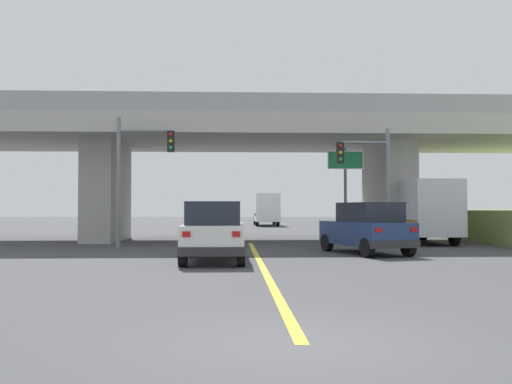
{
  "coord_description": "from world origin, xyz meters",
  "views": [
    {
      "loc": [
        -0.94,
        -7.76,
        1.83
      ],
      "look_at": [
        0.06,
        16.4,
        2.46
      ],
      "focal_mm": 40.98,
      "sensor_mm": 36.0,
      "label": 1
    }
  ],
  "objects_px": {
    "semi_truck_distant": "(266,209)",
    "box_truck": "(421,211)",
    "suv_lead": "(214,231)",
    "highway_sign": "(345,172)",
    "suv_crossing": "(367,228)",
    "traffic_signal_farside": "(137,165)",
    "traffic_signal_nearside": "(371,172)"
  },
  "relations": [
    {
      "from": "semi_truck_distant",
      "to": "box_truck",
      "type": "bearing_deg",
      "value": -77.92
    },
    {
      "from": "suv_lead",
      "to": "highway_sign",
      "type": "xyz_separation_m",
      "value": [
        6.27,
        9.11,
        2.56
      ]
    },
    {
      "from": "box_truck",
      "to": "suv_lead",
      "type": "bearing_deg",
      "value": -136.54
    },
    {
      "from": "highway_sign",
      "to": "semi_truck_distant",
      "type": "distance_m",
      "value": 29.7
    },
    {
      "from": "suv_crossing",
      "to": "highway_sign",
      "type": "bearing_deg",
      "value": 70.45
    },
    {
      "from": "traffic_signal_farside",
      "to": "highway_sign",
      "type": "relative_size",
      "value": 1.23
    },
    {
      "from": "suv_crossing",
      "to": "traffic_signal_farside",
      "type": "bearing_deg",
      "value": 142.66
    },
    {
      "from": "suv_crossing",
      "to": "box_truck",
      "type": "xyz_separation_m",
      "value": [
        4.34,
        6.68,
        0.64
      ]
    },
    {
      "from": "traffic_signal_farside",
      "to": "semi_truck_distant",
      "type": "height_order",
      "value": "traffic_signal_farside"
    },
    {
      "from": "box_truck",
      "to": "semi_truck_distant",
      "type": "bearing_deg",
      "value": 102.08
    },
    {
      "from": "suv_lead",
      "to": "semi_truck_distant",
      "type": "height_order",
      "value": "semi_truck_distant"
    },
    {
      "from": "traffic_signal_farside",
      "to": "highway_sign",
      "type": "distance_m",
      "value": 10.23
    },
    {
      "from": "semi_truck_distant",
      "to": "traffic_signal_farside",
      "type": "bearing_deg",
      "value": -103.62
    },
    {
      "from": "traffic_signal_nearside",
      "to": "semi_truck_distant",
      "type": "relative_size",
      "value": 0.72
    },
    {
      "from": "suv_lead",
      "to": "suv_crossing",
      "type": "bearing_deg",
      "value": 27.13
    },
    {
      "from": "suv_crossing",
      "to": "traffic_signal_farside",
      "type": "height_order",
      "value": "traffic_signal_farside"
    },
    {
      "from": "suv_lead",
      "to": "traffic_signal_nearside",
      "type": "bearing_deg",
      "value": 41.96
    },
    {
      "from": "suv_crossing",
      "to": "highway_sign",
      "type": "relative_size",
      "value": 1.01
    },
    {
      "from": "traffic_signal_nearside",
      "to": "highway_sign",
      "type": "xyz_separation_m",
      "value": [
        -0.55,
        2.98,
        0.18
      ]
    },
    {
      "from": "traffic_signal_farside",
      "to": "suv_crossing",
      "type": "bearing_deg",
      "value": -21.15
    },
    {
      "from": "traffic_signal_farside",
      "to": "semi_truck_distant",
      "type": "relative_size",
      "value": 0.79
    },
    {
      "from": "traffic_signal_nearside",
      "to": "highway_sign",
      "type": "height_order",
      "value": "traffic_signal_nearside"
    },
    {
      "from": "traffic_signal_nearside",
      "to": "traffic_signal_farside",
      "type": "bearing_deg",
      "value": 176.68
    },
    {
      "from": "semi_truck_distant",
      "to": "suv_lead",
      "type": "bearing_deg",
      "value": -95.98
    },
    {
      "from": "traffic_signal_farside",
      "to": "highway_sign",
      "type": "xyz_separation_m",
      "value": [
        9.95,
        2.37,
        -0.17
      ]
    },
    {
      "from": "traffic_signal_nearside",
      "to": "highway_sign",
      "type": "distance_m",
      "value": 3.04
    },
    {
      "from": "suv_crossing",
      "to": "semi_truck_distant",
      "type": "xyz_separation_m",
      "value": [
        -1.86,
        35.63,
        0.65
      ]
    },
    {
      "from": "highway_sign",
      "to": "box_truck",
      "type": "bearing_deg",
      "value": 8.56
    },
    {
      "from": "traffic_signal_farside",
      "to": "traffic_signal_nearside",
      "type": "bearing_deg",
      "value": -3.32
    },
    {
      "from": "suv_crossing",
      "to": "semi_truck_distant",
      "type": "distance_m",
      "value": 35.69
    },
    {
      "from": "suv_lead",
      "to": "suv_crossing",
      "type": "distance_m",
      "value": 6.64
    },
    {
      "from": "box_truck",
      "to": "semi_truck_distant",
      "type": "relative_size",
      "value": 0.91
    }
  ]
}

